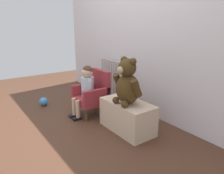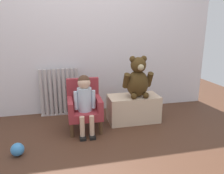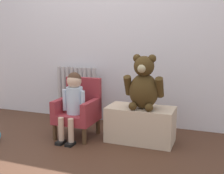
{
  "view_description": "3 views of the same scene",
  "coord_description": "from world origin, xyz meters",
  "views": [
    {
      "loc": [
        2.37,
        -0.89,
        1.24
      ],
      "look_at": [
        0.28,
        0.6,
        0.49
      ],
      "focal_mm": 35.0,
      "sensor_mm": 36.0,
      "label": 1
    },
    {
      "loc": [
        -0.37,
        -1.99,
        1.23
      ],
      "look_at": [
        0.22,
        0.56,
        0.52
      ],
      "focal_mm": 35.0,
      "sensor_mm": 36.0,
      "label": 2
    },
    {
      "loc": [
        1.24,
        -2.02,
        1.05
      ],
      "look_at": [
        0.23,
        0.62,
        0.55
      ],
      "focal_mm": 45.0,
      "sensor_mm": 36.0,
      "label": 3
    }
  ],
  "objects": [
    {
      "name": "back_wall",
      "position": [
        0.0,
        1.21,
        1.2
      ],
      "size": [
        3.8,
        0.05,
        2.4
      ],
      "primitive_type": "cube",
      "color": "silver",
      "rests_on": "ground_plane"
    },
    {
      "name": "radiator",
      "position": [
        -0.43,
        1.09,
        0.34
      ],
      "size": [
        0.56,
        0.05,
        0.68
      ],
      "color": "#B5ADAB",
      "rests_on": "ground_plane"
    },
    {
      "name": "large_teddy_bear",
      "position": [
        0.57,
        0.6,
        0.59
      ],
      "size": [
        0.39,
        0.27,
        0.53
      ],
      "color": "#432F14",
      "rests_on": "low_bench"
    },
    {
      "name": "child_figure",
      "position": [
        -0.13,
        0.47,
        0.45
      ],
      "size": [
        0.25,
        0.35,
        0.7
      ],
      "color": "silver",
      "rests_on": "ground_plane"
    },
    {
      "name": "ground_plane",
      "position": [
        0.0,
        0.0,
        0.0
      ],
      "size": [
        6.0,
        6.0,
        0.0
      ],
      "primitive_type": "plane",
      "color": "#4A2C1D"
    },
    {
      "name": "child_armchair",
      "position": [
        -0.13,
        0.57,
        0.29
      ],
      "size": [
        0.4,
        0.4,
        0.62
      ],
      "color": "maroon",
      "rests_on": "ground_plane"
    },
    {
      "name": "low_bench",
      "position": [
        0.53,
        0.64,
        0.18
      ],
      "size": [
        0.67,
        0.35,
        0.36
      ],
      "primitive_type": "cube",
      "color": "#CEB294",
      "rests_on": "ground_plane"
    },
    {
      "name": "toy_ball",
      "position": [
        -0.85,
        0.09,
        0.07
      ],
      "size": [
        0.13,
        0.13,
        0.13
      ],
      "primitive_type": "sphere",
      "color": "#3C85C8",
      "rests_on": "ground_plane"
    }
  ]
}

